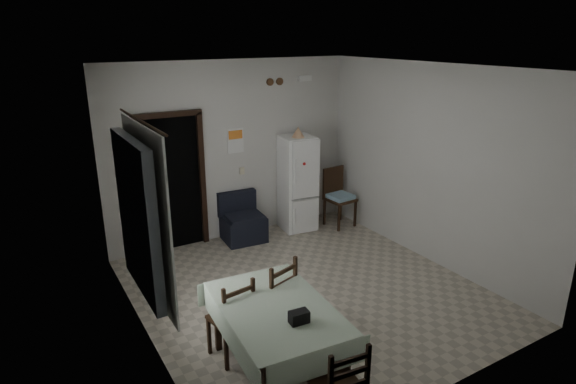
{
  "coord_description": "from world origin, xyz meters",
  "views": [
    {
      "loc": [
        -3.15,
        -4.75,
        3.29
      ],
      "look_at": [
        0.0,
        0.5,
        1.25
      ],
      "focal_mm": 30.0,
      "sensor_mm": 36.0,
      "label": 1
    }
  ],
  "objects_px": {
    "fridge": "(297,183)",
    "navy_seat": "(243,218)",
    "dining_table": "(276,342)",
    "dining_chair_far_right": "(271,299)",
    "dining_chair_far_left": "(231,317)",
    "corner_chair": "(340,198)"
  },
  "relations": [
    {
      "from": "dining_table",
      "to": "dining_chair_far_right",
      "type": "bearing_deg",
      "value": 70.49
    },
    {
      "from": "navy_seat",
      "to": "dining_table",
      "type": "distance_m",
      "value": 3.38
    },
    {
      "from": "fridge",
      "to": "dining_chair_far_right",
      "type": "bearing_deg",
      "value": -119.5
    },
    {
      "from": "navy_seat",
      "to": "corner_chair",
      "type": "height_order",
      "value": "corner_chair"
    },
    {
      "from": "dining_chair_far_right",
      "to": "dining_chair_far_left",
      "type": "bearing_deg",
      "value": -12.76
    },
    {
      "from": "fridge",
      "to": "navy_seat",
      "type": "xyz_separation_m",
      "value": [
        -1.03,
        0.0,
        -0.43
      ]
    },
    {
      "from": "navy_seat",
      "to": "dining_chair_far_left",
      "type": "relative_size",
      "value": 0.84
    },
    {
      "from": "fridge",
      "to": "corner_chair",
      "type": "bearing_deg",
      "value": -15.42
    },
    {
      "from": "corner_chair",
      "to": "dining_table",
      "type": "relative_size",
      "value": 0.69
    },
    {
      "from": "dining_table",
      "to": "dining_chair_far_right",
      "type": "xyz_separation_m",
      "value": [
        0.26,
        0.56,
        0.11
      ]
    },
    {
      "from": "navy_seat",
      "to": "dining_chair_far_left",
      "type": "distance_m",
      "value": 3.01
    },
    {
      "from": "corner_chair",
      "to": "dining_table",
      "type": "distance_m",
      "value": 4.1
    },
    {
      "from": "fridge",
      "to": "dining_chair_far_right",
      "type": "relative_size",
      "value": 1.63
    },
    {
      "from": "dining_table",
      "to": "fridge",
      "type": "bearing_deg",
      "value": 60.14
    },
    {
      "from": "fridge",
      "to": "dining_table",
      "type": "relative_size",
      "value": 1.09
    },
    {
      "from": "fridge",
      "to": "corner_chair",
      "type": "height_order",
      "value": "fridge"
    },
    {
      "from": "fridge",
      "to": "dining_chair_far_right",
      "type": "height_order",
      "value": "fridge"
    },
    {
      "from": "fridge",
      "to": "dining_table",
      "type": "bearing_deg",
      "value": -117.55
    },
    {
      "from": "corner_chair",
      "to": "dining_chair_far_left",
      "type": "height_order",
      "value": "corner_chair"
    },
    {
      "from": "fridge",
      "to": "dining_chair_far_left",
      "type": "xyz_separation_m",
      "value": [
        -2.46,
        -2.65,
        -0.35
      ]
    },
    {
      "from": "corner_chair",
      "to": "fridge",
      "type": "bearing_deg",
      "value": 151.95
    },
    {
      "from": "dining_table",
      "to": "corner_chair",
      "type": "bearing_deg",
      "value": 49.48
    }
  ]
}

